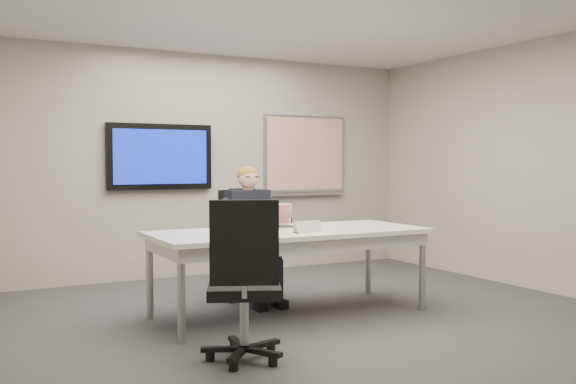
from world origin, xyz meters
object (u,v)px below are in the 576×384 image
office_chair_far (245,264)px  laptop (278,222)px  conference_table (290,240)px  office_chair_near (244,312)px  seated_person (255,248)px

office_chair_far → laptop: bearing=-78.1°
laptop → office_chair_far: bearing=117.0°
conference_table → laptop: bearing=91.0°
office_chair_far → office_chair_near: (-0.92, -2.02, 0.01)m
seated_person → laptop: bearing=-78.8°
conference_table → office_chair_near: office_chair_near is taller
office_chair_far → laptop: (0.06, -0.67, 0.50)m
office_chair_near → conference_table: bearing=-107.0°
conference_table → laptop: size_ratio=6.26×
conference_table → seated_person: 0.65m
conference_table → seated_person: seated_person is taller
office_chair_far → office_chair_near: office_chair_near is taller
office_chair_near → seated_person: bearing=-93.5°
seated_person → conference_table: bearing=-81.9°
seated_person → office_chair_far: bearing=90.8°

